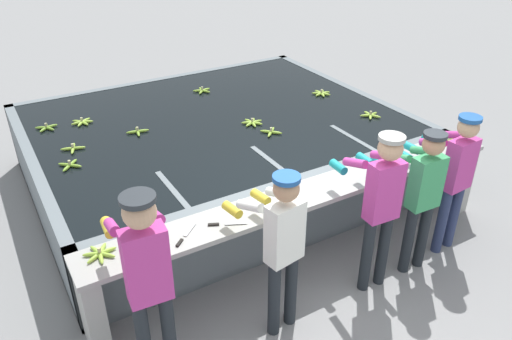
% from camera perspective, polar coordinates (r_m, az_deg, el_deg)
% --- Properties ---
extents(ground_plane, '(80.00, 80.00, 0.00)m').
position_cam_1_polar(ground_plane, '(5.36, 7.18, -11.83)').
color(ground_plane, gray).
rests_on(ground_plane, ground).
extents(wash_tank, '(4.65, 3.77, 0.91)m').
position_cam_1_polar(wash_tank, '(6.75, -4.51, 2.34)').
color(wash_tank, slate).
rests_on(wash_tank, ground).
extents(work_ledge, '(4.65, 0.45, 0.91)m').
position_cam_1_polar(work_ledge, '(5.10, 6.11, -4.93)').
color(work_ledge, '#9E9E99').
rests_on(work_ledge, ground).
extents(worker_0, '(0.44, 0.74, 1.77)m').
position_cam_1_polar(worker_0, '(3.78, -12.36, -11.44)').
color(worker_0, '#1E2328').
rests_on(worker_0, ground).
extents(worker_1, '(0.47, 0.74, 1.60)m').
position_cam_1_polar(worker_1, '(4.20, 2.94, -8.01)').
color(worker_1, '#1E2328').
rests_on(worker_1, ground).
extents(worker_2, '(0.44, 0.73, 1.68)m').
position_cam_1_polar(worker_2, '(4.76, 14.04, -3.18)').
color(worker_2, '#1E2328').
rests_on(worker_2, ground).
extents(worker_3, '(0.43, 0.72, 1.57)m').
position_cam_1_polar(worker_3, '(5.16, 18.42, -2.15)').
color(worker_3, '#1E2328').
rests_on(worker_3, ground).
extents(worker_4, '(0.43, 0.72, 1.59)m').
position_cam_1_polar(worker_4, '(5.57, 21.80, -0.18)').
color(worker_4, navy).
rests_on(worker_4, ground).
extents(banana_bunch_floating_0, '(0.28, 0.28, 0.08)m').
position_cam_1_polar(banana_bunch_floating_0, '(6.09, -20.18, 2.35)').
color(banana_bunch_floating_0, '#93BC3D').
rests_on(banana_bunch_floating_0, wash_tank).
extents(banana_bunch_floating_1, '(0.28, 0.28, 0.08)m').
position_cam_1_polar(banana_bunch_floating_1, '(6.30, -13.38, 4.32)').
color(banana_bunch_floating_1, '#7FAD33').
rests_on(banana_bunch_floating_1, wash_tank).
extents(banana_bunch_floating_2, '(0.27, 0.27, 0.08)m').
position_cam_1_polar(banana_bunch_floating_2, '(6.76, -22.83, 4.51)').
color(banana_bunch_floating_2, '#75A333').
rests_on(banana_bunch_floating_2, wash_tank).
extents(banana_bunch_floating_3, '(0.28, 0.28, 0.08)m').
position_cam_1_polar(banana_bunch_floating_3, '(7.40, 7.49, 8.70)').
color(banana_bunch_floating_3, '#9EC642').
rests_on(banana_bunch_floating_3, wash_tank).
extents(banana_bunch_floating_4, '(0.28, 0.28, 0.08)m').
position_cam_1_polar(banana_bunch_floating_4, '(6.76, -19.27, 5.22)').
color(banana_bunch_floating_4, '#9EC642').
rests_on(banana_bunch_floating_4, wash_tank).
extents(banana_bunch_floating_5, '(0.28, 0.27, 0.08)m').
position_cam_1_polar(banana_bunch_floating_5, '(6.75, 12.95, 6.13)').
color(banana_bunch_floating_5, '#9EC642').
rests_on(banana_bunch_floating_5, wash_tank).
extents(banana_bunch_floating_6, '(0.23, 0.23, 0.08)m').
position_cam_1_polar(banana_bunch_floating_6, '(5.72, -20.49, 0.53)').
color(banana_bunch_floating_6, '#7FAD33').
rests_on(banana_bunch_floating_6, wash_tank).
extents(banana_bunch_floating_7, '(0.27, 0.28, 0.08)m').
position_cam_1_polar(banana_bunch_floating_7, '(6.37, -0.43, 5.46)').
color(banana_bunch_floating_7, '#93BC3D').
rests_on(banana_bunch_floating_7, wash_tank).
extents(banana_bunch_floating_8, '(0.23, 0.23, 0.08)m').
position_cam_1_polar(banana_bunch_floating_8, '(6.11, 1.73, 4.38)').
color(banana_bunch_floating_8, '#8CB738').
rests_on(banana_bunch_floating_8, wash_tank).
extents(banana_bunch_floating_9, '(0.28, 0.27, 0.08)m').
position_cam_1_polar(banana_bunch_floating_9, '(7.48, -6.15, 9.02)').
color(banana_bunch_floating_9, '#8CB738').
rests_on(banana_bunch_floating_9, wash_tank).
extents(banana_bunch_ledge_0, '(0.28, 0.28, 0.08)m').
position_cam_1_polar(banana_bunch_ledge_0, '(4.31, -17.41, -9.09)').
color(banana_bunch_ledge_0, '#93BC3D').
rests_on(banana_bunch_ledge_0, work_ledge).
extents(banana_bunch_ledge_1, '(0.28, 0.28, 0.08)m').
position_cam_1_polar(banana_bunch_ledge_1, '(6.32, 21.96, 3.02)').
color(banana_bunch_ledge_1, '#8CB738').
rests_on(banana_bunch_ledge_1, work_ledge).
extents(knife_0, '(0.33, 0.18, 0.02)m').
position_cam_1_polar(knife_0, '(4.47, -3.97, -6.18)').
color(knife_0, silver).
rests_on(knife_0, work_ledge).
extents(knife_1, '(0.28, 0.25, 0.02)m').
position_cam_1_polar(knife_1, '(4.34, -8.32, -7.69)').
color(knife_1, silver).
rests_on(knife_1, work_ledge).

